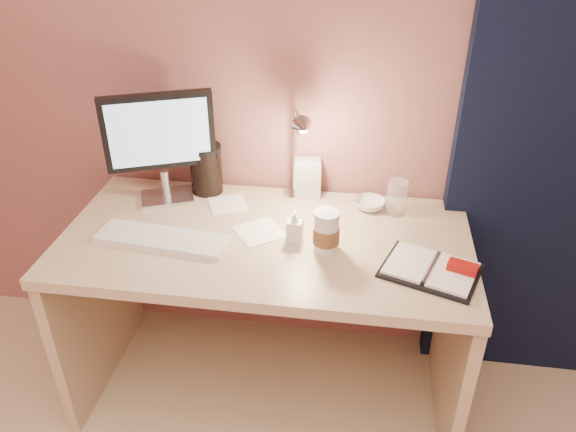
# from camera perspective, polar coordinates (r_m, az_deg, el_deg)

# --- Properties ---
(room) EXTENTS (3.50, 3.50, 3.50)m
(room) POSITION_cam_1_polar(r_m,az_deg,el_deg) (2.10, 26.15, 9.98)
(room) COLOR #C6B28E
(room) RESTS_ON ground
(desk) EXTENTS (1.40, 0.70, 0.73)m
(desk) POSITION_cam_1_polar(r_m,az_deg,el_deg) (2.11, -1.84, -6.13)
(desk) COLOR tan
(desk) RESTS_ON ground
(monitor) EXTENTS (0.37, 0.20, 0.42)m
(monitor) POSITION_cam_1_polar(r_m,az_deg,el_deg) (2.09, -12.94, 7.74)
(monitor) COLOR silver
(monitor) RESTS_ON desk
(keyboard) EXTENTS (0.46, 0.18, 0.02)m
(keyboard) POSITION_cam_1_polar(r_m,az_deg,el_deg) (1.94, -12.62, -2.26)
(keyboard) COLOR white
(keyboard) RESTS_ON desk
(planner) EXTENTS (0.34, 0.30, 0.04)m
(planner) POSITION_cam_1_polar(r_m,az_deg,el_deg) (1.81, 14.54, -5.27)
(planner) COLOR black
(planner) RESTS_ON desk
(paper_a) EXTENTS (0.21, 0.21, 0.00)m
(paper_a) POSITION_cam_1_polar(r_m,az_deg,el_deg) (1.95, -2.91, -1.61)
(paper_a) COLOR white
(paper_a) RESTS_ON desk
(paper_c) EXTENTS (0.18, 0.18, 0.00)m
(paper_c) POSITION_cam_1_polar(r_m,az_deg,el_deg) (2.12, -6.11, 1.21)
(paper_c) COLOR white
(paper_c) RESTS_ON desk
(coffee_cup) EXTENTS (0.09, 0.09, 0.14)m
(coffee_cup) POSITION_cam_1_polar(r_m,az_deg,el_deg) (1.83, 3.91, -1.64)
(coffee_cup) COLOR silver
(coffee_cup) RESTS_ON desk
(clear_cup) EXTENTS (0.07, 0.07, 0.13)m
(clear_cup) POSITION_cam_1_polar(r_m,az_deg,el_deg) (2.06, 10.98, 1.87)
(clear_cup) COLOR white
(clear_cup) RESTS_ON desk
(bowl) EXTENTS (0.12, 0.12, 0.04)m
(bowl) POSITION_cam_1_polar(r_m,az_deg,el_deg) (2.10, 8.29, 1.19)
(bowl) COLOR silver
(bowl) RESTS_ON desk
(lotion_bottle) EXTENTS (0.05, 0.05, 0.11)m
(lotion_bottle) POSITION_cam_1_polar(r_m,az_deg,el_deg) (1.87, 0.68, -1.01)
(lotion_bottle) COLOR silver
(lotion_bottle) RESTS_ON desk
(dark_jar) EXTENTS (0.12, 0.12, 0.17)m
(dark_jar) POSITION_cam_1_polar(r_m,az_deg,el_deg) (2.19, -8.30, 4.54)
(dark_jar) COLOR black
(dark_jar) RESTS_ON desk
(product_box) EXTENTS (0.11, 0.09, 0.15)m
(product_box) POSITION_cam_1_polar(r_m,az_deg,el_deg) (2.14, 2.00, 3.86)
(product_box) COLOR beige
(product_box) RESTS_ON desk
(desk_lamp) EXTENTS (0.13, 0.23, 0.38)m
(desk_lamp) POSITION_cam_1_polar(r_m,az_deg,el_deg) (1.98, -0.52, 6.82)
(desk_lamp) COLOR silver
(desk_lamp) RESTS_ON desk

